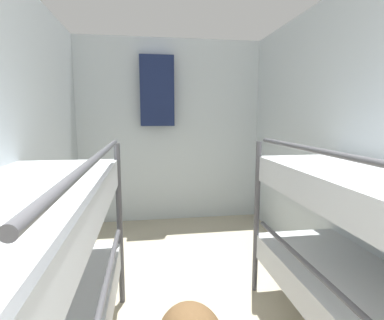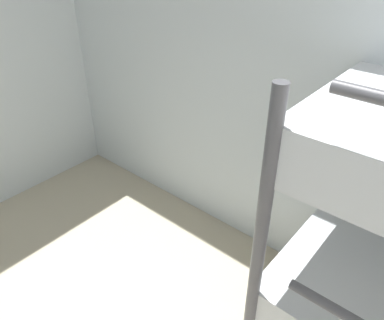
{
  "view_description": "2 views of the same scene",
  "coord_description": "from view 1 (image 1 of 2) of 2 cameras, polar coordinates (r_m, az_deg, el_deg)",
  "views": [
    {
      "loc": [
        -0.33,
        0.22,
        1.47
      ],
      "look_at": [
        0.06,
        2.79,
        1.08
      ],
      "focal_mm": 28.0,
      "sensor_mm": 36.0,
      "label": 1
    },
    {
      "loc": [
        -0.25,
        2.07,
        1.59
      ],
      "look_at": [
        0.74,
        2.91,
        0.77
      ],
      "focal_mm": 35.0,
      "sensor_mm": 36.0,
      "label": 2
    }
  ],
  "objects": [
    {
      "name": "wall_back",
      "position": [
        4.17,
        -4.13,
        5.35
      ],
      "size": [
        2.6,
        0.06,
        2.48
      ],
      "color": "silver",
      "rests_on": "ground_plane"
    },
    {
      "name": "hanging_coat",
      "position": [
        4.02,
        -6.68,
        12.92
      ],
      "size": [
        0.44,
        0.12,
        0.9
      ],
      "color": "#192347"
    },
    {
      "name": "wall_right",
      "position": [
        2.54,
        30.56,
        2.19
      ],
      "size": [
        0.06,
        4.46,
        2.48
      ],
      "color": "silver",
      "rests_on": "ground_plane"
    },
    {
      "name": "bunk_stack_left_near",
      "position": [
        1.55,
        -30.6,
        -20.94
      ],
      "size": [
        0.71,
        1.94,
        1.3
      ],
      "color": "#4C4C51",
      "rests_on": "ground_plane"
    }
  ]
}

